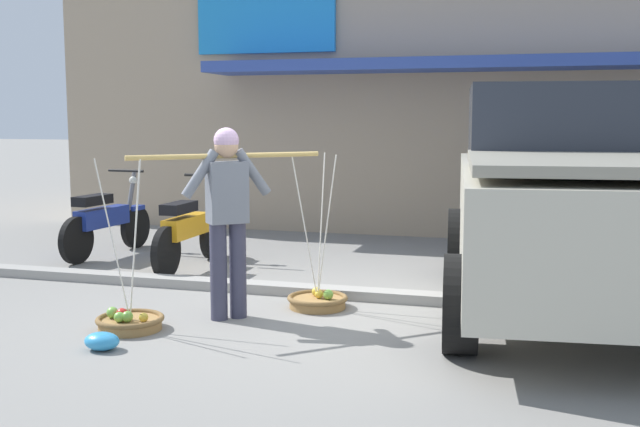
{
  "coord_description": "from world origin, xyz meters",
  "views": [
    {
      "loc": [
        2.3,
        -6.53,
        1.79
      ],
      "look_at": [
        0.23,
        0.6,
        0.85
      ],
      "focal_mm": 43.15,
      "sensor_mm": 36.0,
      "label": 1
    }
  ],
  "objects": [
    {
      "name": "wooden_crate",
      "position": [
        2.19,
        2.3,
        0.16
      ],
      "size": [
        0.44,
        0.36,
        0.32
      ],
      "primitive_type": "cube",
      "color": "olive",
      "rests_on": "ground"
    },
    {
      "name": "motorcycle_second_in_row",
      "position": [
        -1.69,
        1.65,
        0.45
      ],
      "size": [
        0.54,
        1.82,
        1.09
      ],
      "color": "black",
      "rests_on": "ground"
    },
    {
      "name": "sidewalk_curb",
      "position": [
        0.0,
        0.7,
        0.05
      ],
      "size": [
        20.0,
        0.24,
        0.1
      ],
      "primitive_type": "cube",
      "color": "gray",
      "rests_on": "ground"
    },
    {
      "name": "parked_truck",
      "position": [
        2.51,
        0.91,
        1.03
      ],
      "size": [
        2.54,
        4.88,
        2.1
      ],
      "color": "beige",
      "rests_on": "ground"
    },
    {
      "name": "fruit_basket_left_side",
      "position": [
        0.31,
        0.25,
        0.08
      ],
      "size": [
        0.57,
        0.57,
        1.45
      ],
      "color": "#9E7542",
      "rests_on": "ground"
    },
    {
      "name": "storefront_building",
      "position": [
        1.08,
        7.26,
        2.1
      ],
      "size": [
        13.0,
        6.0,
        4.2
      ],
      "color": "tan",
      "rests_on": "ground"
    },
    {
      "name": "fruit_vendor",
      "position": [
        -0.35,
        -0.34,
        0.98
      ],
      "size": [
        1.34,
        1.19,
        1.7
      ],
      "color": "#38384C",
      "rests_on": "ground"
    },
    {
      "name": "plastic_litter_bag",
      "position": [
        -0.92,
        -1.48,
        0.07
      ],
      "size": [
        0.28,
        0.22,
        0.14
      ],
      "primitive_type": "ellipsoid",
      "color": "#3393D1",
      "rests_on": "ground"
    },
    {
      "name": "motorcycle_nearest_shop",
      "position": [
        -3.08,
        2.09,
        0.45
      ],
      "size": [
        0.54,
        1.82,
        1.09
      ],
      "color": "black",
      "rests_on": "ground"
    },
    {
      "name": "fruit_basket_right_side",
      "position": [
        -1.01,
        -0.92,
        0.08
      ],
      "size": [
        0.57,
        0.57,
        1.45
      ],
      "color": "#9E7542",
      "rests_on": "ground"
    },
    {
      "name": "ground_plane",
      "position": [
        0.0,
        0.0,
        0.0
      ],
      "size": [
        90.0,
        90.0,
        0.0
      ],
      "primitive_type": "plane",
      "color": "gray"
    }
  ]
}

